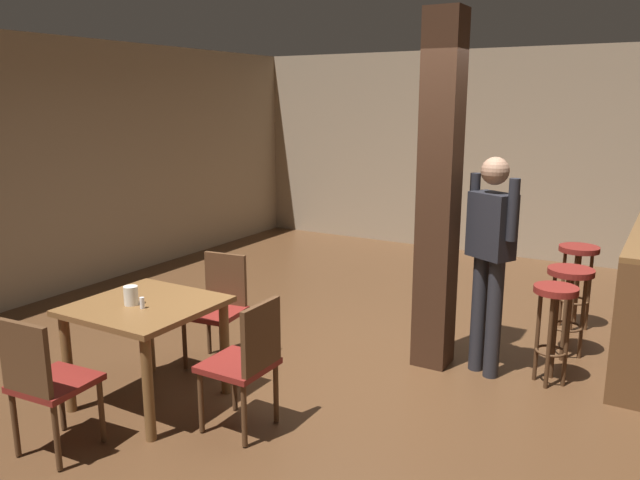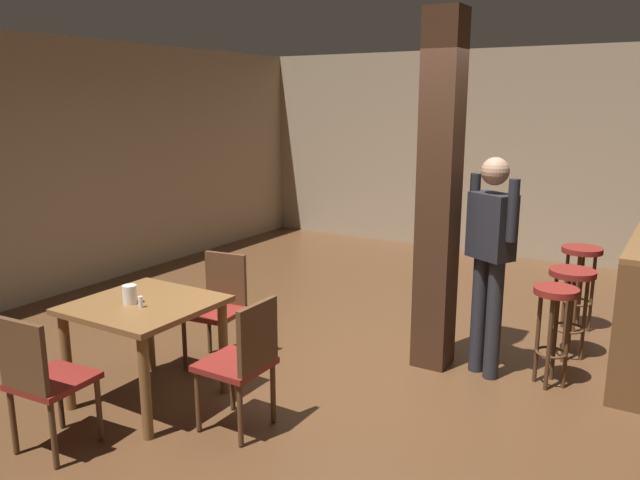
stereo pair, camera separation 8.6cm
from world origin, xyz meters
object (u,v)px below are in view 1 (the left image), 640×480
object	(u,v)px
chair_south	(44,379)
standing_person	(490,251)
salt_shaker	(142,303)
bar_stool_mid	(569,290)
dining_table	(146,321)
bar_stool_far	(578,267)
bar_stool_near	(554,313)
napkin_cup	(131,295)
chair_east	(247,359)
chair_north	(219,303)

from	to	relation	value
chair_south	standing_person	world-z (taller)	standing_person
salt_shaker	standing_person	xyz separation A→B (m)	(1.87, 1.79, 0.22)
bar_stool_mid	dining_table	bearing A→B (deg)	-135.54
bar_stool_far	bar_stool_near	bearing A→B (deg)	-88.52
bar_stool_near	dining_table	bearing A→B (deg)	-143.93
napkin_cup	bar_stool_near	xyz separation A→B (m)	(2.48, 1.84, -0.24)
dining_table	standing_person	size ratio (longest dim) A/B	0.53
chair_east	chair_south	distance (m)	1.21
chair_east	chair_north	world-z (taller)	same
napkin_cup	standing_person	size ratio (longest dim) A/B	0.08
chair_south	chair_north	world-z (taller)	same
salt_shaker	bar_stool_far	size ratio (longest dim) A/B	0.10
chair_east	salt_shaker	bearing A→B (deg)	-171.62
chair_north	bar_stool_far	size ratio (longest dim) A/B	1.11
dining_table	chair_south	bearing A→B (deg)	-90.78
dining_table	bar_stool_near	distance (m)	3.00
dining_table	chair_north	xyz separation A→B (m)	(-0.02, 0.81, -0.11)
chair_south	bar_stool_mid	distance (m)	4.04
standing_person	dining_table	bearing A→B (deg)	-138.76
salt_shaker	napkin_cup	bearing A→B (deg)	170.81
standing_person	bar_stool_far	bearing A→B (deg)	72.32
chair_north	bar_stool_mid	xyz separation A→B (m)	(2.45, 1.58, 0.08)
standing_person	napkin_cup	bearing A→B (deg)	-138.44
chair_east	chair_north	size ratio (longest dim) A/B	1.00
salt_shaker	bar_stool_near	size ratio (longest dim) A/B	0.10
dining_table	napkin_cup	size ratio (longest dim) A/B	6.84
dining_table	chair_south	xyz separation A→B (m)	(-0.01, -0.82, -0.11)
standing_person	bar_stool_mid	bearing A→B (deg)	54.21
dining_table	salt_shaker	distance (m)	0.20
dining_table	bar_stool_far	distance (m)	3.93
bar_stool_near	bar_stool_far	xyz separation A→B (m)	(-0.04, 1.36, 0.03)
standing_person	bar_stool_far	world-z (taller)	standing_person
chair_north	standing_person	world-z (taller)	standing_person
chair_south	salt_shaker	size ratio (longest dim) A/B	11.30
napkin_cup	salt_shaker	size ratio (longest dim) A/B	1.68
chair_east	chair_north	xyz separation A→B (m)	(-0.87, 0.79, 0.00)
dining_table	standing_person	bearing A→B (deg)	41.24
chair_north	bar_stool_far	bearing A→B (deg)	43.85
chair_south	bar_stool_far	bearing A→B (deg)	58.67
chair_south	dining_table	bearing A→B (deg)	89.22
dining_table	bar_stool_mid	bearing A→B (deg)	44.46
chair_north	bar_stool_far	world-z (taller)	chair_north
salt_shaker	bar_stool_near	world-z (taller)	salt_shaker
standing_person	bar_stool_near	xyz separation A→B (m)	(0.49, 0.07, -0.43)
chair_south	bar_stool_near	distance (m)	3.55
dining_table	chair_north	world-z (taller)	chair_north
bar_stool_near	chair_north	bearing A→B (deg)	-158.64
bar_stool_near	salt_shaker	bearing A→B (deg)	-141.77
chair_north	bar_stool_near	world-z (taller)	chair_north
chair_north	bar_stool_near	xyz separation A→B (m)	(2.44, 0.95, 0.06)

